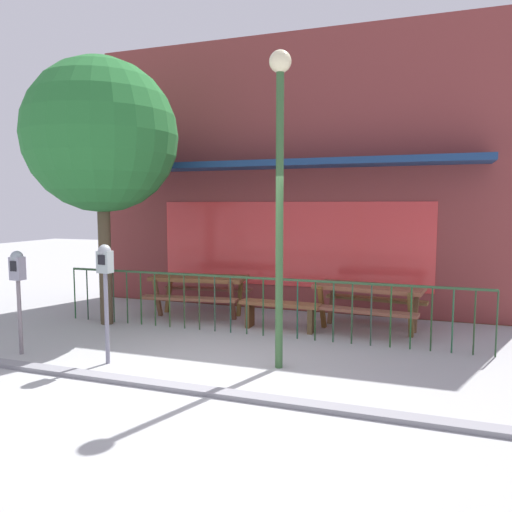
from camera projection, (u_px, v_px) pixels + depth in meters
ground at (204, 372)px, 6.41m from camera, size 40.00×40.00×0.00m
pub_storefront at (293, 175)px, 10.11m from camera, size 8.57×1.39×5.49m
patio_fence_front at (255, 295)px, 8.15m from camera, size 7.23×0.04×0.97m
picnic_table_left at (199, 285)px, 9.57m from camera, size 1.95×1.57×0.79m
picnic_table_right at (369, 295)px, 8.49m from camera, size 1.94×1.56×0.79m
patio_bench at (280, 309)px, 8.54m from camera, size 1.41×0.38×0.48m
parking_meter_near at (105, 272)px, 6.62m from camera, size 0.18×0.17×1.62m
parking_meter_far at (18, 275)px, 7.05m from camera, size 0.18×0.17×1.49m
street_tree at (101, 137)px, 8.67m from camera, size 2.66×2.66×4.66m
street_lamp at (280, 165)px, 6.31m from camera, size 0.28×0.28×4.05m
curb_edge at (180, 390)px, 5.78m from camera, size 12.00×0.20×0.11m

